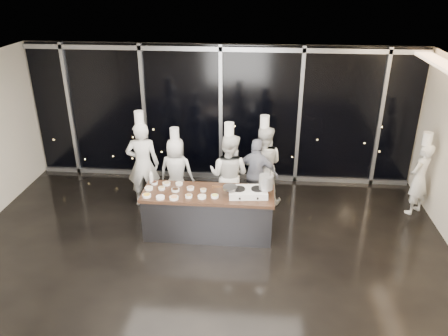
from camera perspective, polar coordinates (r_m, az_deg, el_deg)
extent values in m
plane|color=black|center=(7.88, -2.80, -12.08)|extent=(9.00, 9.00, 0.00)
cube|color=beige|center=(10.26, -0.37, 7.10)|extent=(9.00, 0.02, 3.20)
cube|color=beige|center=(6.48, -3.39, 11.17)|extent=(9.00, 7.00, 0.02)
cube|color=black|center=(10.21, -0.40, 7.00)|extent=(8.90, 0.04, 3.18)
cube|color=#989BA1|center=(9.80, -0.46, 15.28)|extent=(8.90, 0.08, 0.10)
cube|color=#989BA1|center=(10.74, -0.40, -0.98)|extent=(8.90, 0.08, 0.10)
cube|color=#989BA1|center=(11.09, -19.44, 7.03)|extent=(0.08, 0.08, 3.20)
cube|color=#989BA1|center=(10.48, -10.35, 7.07)|extent=(0.08, 0.08, 3.20)
cube|color=#989BA1|center=(10.16, -0.43, 6.91)|extent=(0.08, 0.08, 3.20)
cube|color=#989BA1|center=(10.15, 9.80, 6.53)|extent=(0.08, 0.08, 3.20)
cube|color=#989BA1|center=(10.46, 19.72, 5.97)|extent=(0.08, 0.08, 3.20)
cube|color=#37373C|center=(8.38, -2.04, -6.10)|extent=(2.40, 0.80, 0.84)
cube|color=#48291E|center=(8.16, -2.09, -3.38)|extent=(2.46, 0.86, 0.06)
cube|color=silver|center=(8.03, 3.15, -3.18)|extent=(0.74, 0.49, 0.12)
cylinder|color=black|center=(7.99, 1.93, -2.74)|extent=(0.26, 0.26, 0.02)
cylinder|color=black|center=(8.01, 4.39, -2.73)|extent=(0.26, 0.26, 0.02)
cylinder|color=black|center=(7.83, 2.07, -4.02)|extent=(0.04, 0.02, 0.04)
cylinder|color=black|center=(7.85, 4.42, -4.01)|extent=(0.04, 0.02, 0.04)
cylinder|color=slate|center=(7.96, 0.80, -2.58)|extent=(0.29, 0.29, 0.04)
cube|color=#4C2B14|center=(7.95, -0.87, -2.52)|extent=(0.20, 0.05, 0.02)
cylinder|color=silver|center=(7.96, 5.54, -1.84)|extent=(0.28, 0.28, 0.26)
cylinder|color=white|center=(8.11, -10.06, -3.57)|extent=(0.16, 0.16, 0.04)
cylinder|color=yellow|center=(8.10, -10.07, -3.46)|extent=(0.13, 0.13, 0.01)
cylinder|color=white|center=(8.35, -9.79, -2.64)|extent=(0.15, 0.15, 0.04)
cylinder|color=beige|center=(8.35, -9.80, -2.54)|extent=(0.12, 0.12, 0.01)
cylinder|color=white|center=(8.55, -9.09, -1.93)|extent=(0.13, 0.13, 0.04)
cylinder|color=black|center=(8.54, -9.10, -1.83)|extent=(0.11, 0.11, 0.01)
cylinder|color=white|center=(8.01, -8.32, -3.82)|extent=(0.16, 0.16, 0.04)
cylinder|color=white|center=(8.00, -8.33, -3.71)|extent=(0.13, 0.13, 0.01)
cylinder|color=white|center=(8.32, -8.14, -2.64)|extent=(0.12, 0.12, 0.04)
cylinder|color=tan|center=(8.31, -8.15, -2.54)|extent=(0.10, 0.10, 0.01)
cylinder|color=white|center=(8.48, -7.52, -2.04)|extent=(0.15, 0.15, 0.04)
cylinder|color=tan|center=(8.48, -7.53, -1.94)|extent=(0.12, 0.12, 0.01)
cylinder|color=white|center=(7.96, -6.56, -3.89)|extent=(0.16, 0.16, 0.04)
cylinder|color=tan|center=(7.95, -6.56, -3.78)|extent=(0.13, 0.13, 0.01)
cylinder|color=white|center=(8.23, -6.37, -2.86)|extent=(0.15, 0.15, 0.04)
cylinder|color=black|center=(8.22, -6.38, -2.76)|extent=(0.12, 0.12, 0.01)
cylinder|color=white|center=(8.45, -5.88, -2.06)|extent=(0.14, 0.14, 0.04)
cylinder|color=beige|center=(8.44, -5.88, -1.96)|extent=(0.11, 0.11, 0.01)
cylinder|color=white|center=(7.99, -4.62, -3.68)|extent=(0.13, 0.13, 0.04)
cylinder|color=#A27841|center=(7.98, -4.63, -3.57)|extent=(0.11, 0.11, 0.01)
cylinder|color=white|center=(8.27, -4.41, -2.65)|extent=(0.14, 0.14, 0.04)
cylinder|color=#A2795C|center=(8.26, -4.41, -2.55)|extent=(0.11, 0.11, 0.01)
cylinder|color=white|center=(7.95, -2.90, -3.77)|extent=(0.15, 0.15, 0.04)
cylinder|color=beige|center=(7.95, -2.90, -3.66)|extent=(0.13, 0.13, 0.01)
cylinder|color=white|center=(8.18, -2.72, -2.91)|extent=(0.11, 0.11, 0.04)
cylinder|color=#A07F49|center=(8.17, -2.72, -2.81)|extent=(0.09, 0.09, 0.01)
cylinder|color=white|center=(7.96, -1.22, -3.70)|extent=(0.14, 0.14, 0.04)
cylinder|color=#ECE54E|center=(7.96, -1.22, -3.60)|extent=(0.11, 0.11, 0.01)
cylinder|color=white|center=(8.55, -9.48, -1.36)|extent=(0.07, 0.07, 0.20)
cone|color=white|center=(8.49, -9.54, -0.54)|extent=(0.06, 0.06, 0.07)
imported|color=silver|center=(9.34, -10.53, 0.45)|extent=(0.74, 0.53, 1.88)
cylinder|color=white|center=(8.97, -11.04, 6.50)|extent=(0.21, 0.21, 0.26)
imported|color=silver|center=(9.34, -6.23, -0.48)|extent=(0.79, 0.56, 1.51)
cylinder|color=white|center=(9.01, -6.48, 4.44)|extent=(0.21, 0.21, 0.26)
imported|color=silver|center=(8.85, 0.64, -0.91)|extent=(1.02, 0.89, 1.77)
cylinder|color=white|center=(8.47, 0.68, 5.09)|extent=(0.24, 0.24, 0.26)
imported|color=#151D3B|center=(9.12, 4.27, -0.86)|extent=(0.98, 0.58, 1.57)
imported|color=silver|center=(9.34, 5.11, 0.37)|extent=(0.89, 0.71, 1.75)
cylinder|color=white|center=(8.98, 5.34, 6.04)|extent=(0.20, 0.20, 0.26)
imported|color=silver|center=(9.77, 24.12, -1.31)|extent=(0.67, 0.66, 1.56)
cylinder|color=white|center=(9.45, 25.03, 3.48)|extent=(0.27, 0.27, 0.26)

